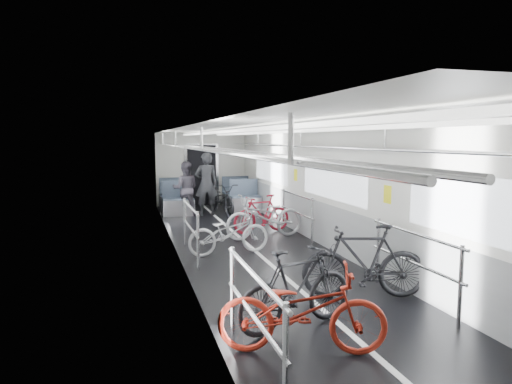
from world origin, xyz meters
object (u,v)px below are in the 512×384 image
bike_left_near (302,310)px  bike_right_near (364,261)px  bike_right_mid (265,217)px  bike_aisle (222,199)px  bike_left_mid (297,288)px  bike_left_far (229,232)px  person_seated (185,189)px  person_standing (206,184)px  bike_right_far (262,214)px

bike_left_near → bike_right_near: size_ratio=1.01×
bike_right_mid → bike_aisle: size_ratio=1.06×
bike_left_mid → bike_left_far: 3.59m
bike_left_near → person_seated: size_ratio=1.11×
person_standing → bike_left_far: bearing=84.2°
bike_right_far → bike_aisle: bike_aisle is taller
bike_aisle → bike_left_near: bearing=-108.1°
bike_left_far → person_seated: (-0.25, 4.72, 0.36)m
bike_left_near → bike_left_mid: 0.62m
person_seated → bike_right_far: bearing=126.5°
bike_left_mid → bike_right_far: 5.48m
bike_right_near → bike_right_mid: bike_right_near is taller
person_standing → person_seated: 0.61m
bike_left_far → bike_right_near: size_ratio=0.93×
bike_aisle → person_seated: 1.09m
bike_right_near → bike_right_mid: bearing=-160.9°
bike_left_near → person_seated: person_seated is taller
bike_left_mid → bike_left_far: size_ratio=0.99×
bike_left_mid → person_standing: 8.18m
bike_left_far → bike_right_mid: (1.08, 1.17, 0.07)m
bike_left_mid → bike_left_far: (-0.02, 3.59, -0.06)m
bike_right_mid → bike_right_far: bike_right_mid is taller
bike_left_far → bike_aisle: size_ratio=0.92×
bike_right_mid → bike_left_near: bearing=-22.8°
person_seated → bike_right_mid: bearing=121.1°
bike_right_near → person_seated: size_ratio=1.11×
bike_right_far → person_standing: person_standing is taller
bike_left_far → bike_aisle: bike_aisle is taller
bike_right_near → bike_aisle: (-0.50, 7.45, -0.06)m
bike_left_mid → person_standing: bearing=-17.8°
bike_left_near → bike_right_mid: size_ratio=0.93×
bike_right_mid → person_seated: 3.80m
bike_left_near → person_standing: (0.49, 8.76, 0.45)m
bike_left_mid → bike_right_near: size_ratio=0.92×
bike_left_mid → person_standing: size_ratio=0.87×
bike_left_mid → bike_right_near: bike_right_near is taller
bike_left_mid → bike_right_far: size_ratio=1.07×
bike_left_mid → bike_right_near: 1.45m
bike_left_mid → person_seated: bearing=-13.7°
bike_left_far → bike_left_mid: bearing=173.3°
bike_aisle → person_standing: 0.63m
bike_left_far → person_seated: bearing=-4.0°
bike_right_near → bike_left_far: bearing=-139.8°
bike_right_near → bike_aisle: 7.47m
bike_left_mid → person_seated: (-0.27, 8.31, 0.30)m
bike_left_near → bike_right_near: bearing=-28.7°
person_standing → bike_aisle: bearing=178.4°
bike_left_near → bike_left_mid: bike_left_mid is taller
bike_left_near → bike_right_mid: (1.23, 5.36, 0.03)m
bike_right_near → bike_right_mid: 4.05m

